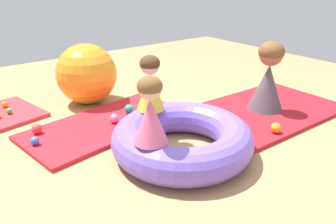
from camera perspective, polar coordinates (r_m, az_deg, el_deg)
ground_plane at (r=2.98m, az=3.65°, el=-6.35°), size 8.00×8.00×0.00m
gym_mat_far_right at (r=3.45m, az=-10.70°, el=-2.05°), size 1.77×1.07×0.04m
gym_mat_near_left at (r=3.88m, az=16.38°, el=0.30°), size 1.76×1.15×0.04m
inflatable_cushion at (r=2.83m, az=2.46°, el=-4.63°), size 1.22×1.22×0.30m
child_in_yellow at (r=2.96m, az=-3.10°, el=4.95°), size 0.30×0.30×0.50m
child_in_pink at (r=2.36m, az=-3.10°, el=0.16°), size 0.32×0.32×0.51m
adult_seated at (r=3.76m, az=17.04°, el=5.78°), size 0.48×0.48×0.76m
play_ball_orange at (r=4.19m, az=-26.54°, el=1.20°), size 0.07×0.07×0.07m
play_ball_red at (r=3.37m, az=-21.83°, el=-2.74°), size 0.10×0.10×0.10m
play_ball_blue at (r=3.17m, az=-22.13°, el=-4.69°), size 0.08×0.08×0.08m
play_ball_green at (r=3.97m, az=-25.87°, el=0.13°), size 0.06×0.06×0.06m
play_ball_teal at (r=3.61m, az=-6.82°, el=0.54°), size 0.10×0.10×0.10m
play_ball_pink at (r=3.40m, az=-9.35°, el=-1.10°), size 0.10×0.10×0.10m
play_ball_orange_second at (r=3.31m, az=18.22°, el=-2.64°), size 0.10×0.10×0.10m
exercise_ball_large at (r=4.02m, az=-13.96°, el=6.43°), size 0.71×0.71×0.71m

